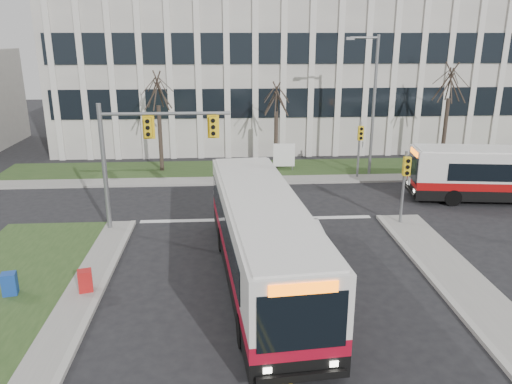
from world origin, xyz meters
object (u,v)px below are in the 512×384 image
at_px(bus_main, 262,242).
at_px(newspaper_box_red, 86,282).
at_px(directory_sign, 284,155).
at_px(streetlight, 372,99).
at_px(newspaper_box_blue, 10,285).

distance_m(bus_main, newspaper_box_red, 6.69).
height_order(directory_sign, newspaper_box_red, directory_sign).
bearing_deg(newspaper_box_red, directory_sign, 45.54).
relative_size(streetlight, newspaper_box_blue, 9.68).
height_order(directory_sign, bus_main, bus_main).
xyz_separation_m(newspaper_box_blue, newspaper_box_red, (2.70, 0.05, 0.00)).
distance_m(streetlight, bus_main, 17.37).
xyz_separation_m(directory_sign, newspaper_box_red, (-9.30, -16.70, -0.70)).
height_order(streetlight, newspaper_box_red, streetlight).
relative_size(bus_main, newspaper_box_blue, 13.39).
xyz_separation_m(streetlight, newspaper_box_blue, (-17.53, -15.45, -4.72)).
bearing_deg(bus_main, directory_sign, 75.23).
height_order(directory_sign, newspaper_box_blue, directory_sign).
bearing_deg(newspaper_box_red, streetlight, 30.73).
distance_m(streetlight, directory_sign, 6.96).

